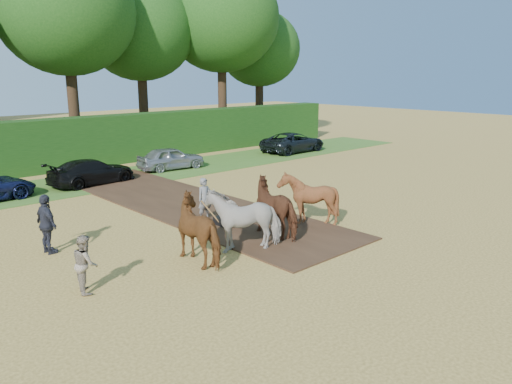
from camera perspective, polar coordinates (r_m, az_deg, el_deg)
ground at (r=15.93m, az=2.17°, el=-7.10°), size 120.00×120.00×0.00m
earth_strip at (r=21.99m, az=-8.01°, el=-1.31°), size 4.50×17.00×0.05m
grass_verge at (r=27.27m, az=-19.10°, el=0.95°), size 50.00×5.00×0.03m
hedgerow at (r=31.15m, az=-22.72°, el=4.92°), size 46.00×1.60×3.00m
spectator_near at (r=13.81m, az=-18.92°, el=-7.74°), size 0.76×0.88×1.55m
spectator_far at (r=17.01m, az=-22.79°, el=-3.41°), size 0.57×1.17×1.93m
plough_team at (r=16.91m, az=0.46°, el=-2.30°), size 6.57×4.79×2.01m
parked_cars at (r=26.95m, az=-18.82°, el=2.28°), size 35.68×2.95×1.47m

